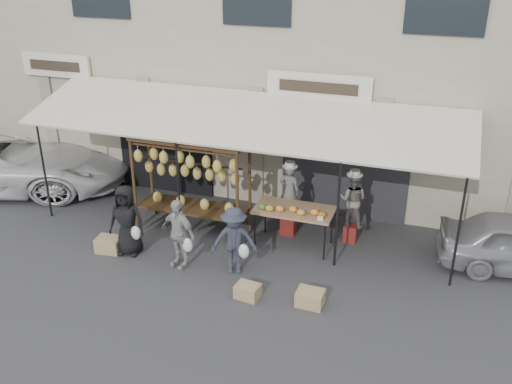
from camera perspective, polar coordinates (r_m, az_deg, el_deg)
ground_plane at (r=11.78m, az=-5.46°, el=-8.01°), size 90.00×90.00×0.00m
shophouse at (r=16.27m, az=3.61°, el=15.10°), size 24.00×6.15×7.30m
awning at (r=12.60m, az=-1.68°, el=7.28°), size 10.00×2.35×2.92m
banana_rack at (r=12.74m, az=-6.63°, el=2.48°), size 2.60×0.90×2.24m
produce_table at (r=12.24m, az=3.77°, el=-1.91°), size 1.70×0.90×1.04m
vendor_left at (r=12.70m, az=3.36°, el=0.13°), size 0.48×0.34×1.23m
vendor_right at (r=12.55m, az=9.66°, el=-0.77°), size 0.64×0.51×1.24m
customer_left at (r=12.33m, az=-12.79°, el=-2.78°), size 0.83×0.61×1.57m
customer_mid at (r=11.69m, az=-7.78°, el=-4.12°), size 0.95×0.63×1.51m
customer_right at (r=11.39m, az=-2.20°, el=-4.89°), size 1.06×0.81×1.44m
stool_left at (r=13.07m, az=3.27°, el=-3.23°), size 0.35×0.35×0.46m
stool_right at (r=12.92m, az=9.41°, el=-4.06°), size 0.33×0.33×0.40m
crate_near_a at (r=10.94m, az=-0.84°, el=-9.88°), size 0.49×0.40×0.27m
crate_near_b at (r=10.78m, az=5.43°, el=-10.50°), size 0.51×0.39×0.30m
crate_far at (r=12.79m, az=-14.47°, el=-5.10°), size 0.57×0.45×0.32m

